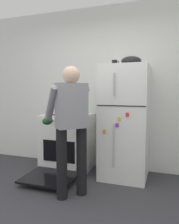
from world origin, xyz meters
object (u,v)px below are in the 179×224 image
person_cook (71,120)px  coffee_mug (115,63)px  pepper_mill (57,108)px  stove_range (67,143)px  mixing_bowl (131,61)px  red_pot (75,111)px  refrigerator (125,122)px

person_cook → coffee_mug: size_ratio=14.28×
coffee_mug → pepper_mill: 1.30m
person_cook → pepper_mill: 1.27m
stove_range → mixing_bowl: (1.03, 0.02, 1.29)m
person_cook → red_pot: 0.83m
stove_range → red_pot: red_pot is taller
stove_range → mixing_bowl: 1.65m
person_cook → stove_range: bearing=118.1°
coffee_mug → mixing_bowl: size_ratio=0.39×
coffee_mug → red_pot: bearing=-170.7°
person_cook → mixing_bowl: mixing_bowl is taller
pepper_mill → coffee_mug: bearing=-8.0°
refrigerator → mixing_bowl: size_ratio=5.83×
refrigerator → coffee_mug: 0.91m
stove_range → mixing_bowl: mixing_bowl is taller
red_pot → coffee_mug: 0.96m
pepper_mill → mixing_bowl: size_ratio=0.56×
stove_range → pepper_mill: (-0.30, 0.22, 0.56)m
stove_range → pepper_mill: bearing=144.0°
stove_range → person_cook: bearing=-61.9°
stove_range → pepper_mill: 0.67m
refrigerator → person_cook: bearing=-121.9°
refrigerator → pepper_mill: size_ratio=10.51×
coffee_mug → pepper_mill: bearing=172.0°
refrigerator → person_cook: refrigerator is taller
pepper_mill → stove_range: bearing=-36.0°
coffee_mug → mixing_bowl: mixing_bowl is taller
red_pot → coffee_mug: (0.61, 0.10, 0.73)m
refrigerator → coffee_mug: (-0.18, 0.05, 0.89)m
red_pot → pepper_mill: bearing=151.5°
person_cook → pepper_mill: (-0.73, 1.03, 0.05)m
coffee_mug → pepper_mill: size_ratio=0.70×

